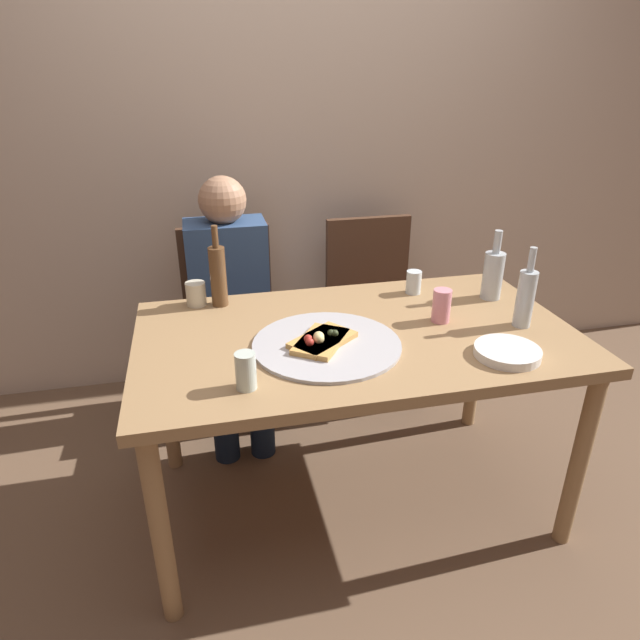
# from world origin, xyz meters

# --- Properties ---
(ground_plane) EXTENTS (8.00, 8.00, 0.00)m
(ground_plane) POSITION_xyz_m (0.00, 0.00, 0.00)
(ground_plane) COLOR brown
(back_wall) EXTENTS (6.00, 0.10, 2.60)m
(back_wall) POSITION_xyz_m (0.00, 1.20, 1.30)
(back_wall) COLOR #BCA893
(back_wall) RESTS_ON ground_plane
(dining_table) EXTENTS (1.52, 0.87, 0.76)m
(dining_table) POSITION_xyz_m (0.00, 0.00, 0.67)
(dining_table) COLOR #99754C
(dining_table) RESTS_ON ground_plane
(pizza_tray) EXTENTS (0.50, 0.50, 0.01)m
(pizza_tray) POSITION_xyz_m (-0.13, -0.08, 0.76)
(pizza_tray) COLOR #ADADB2
(pizza_tray) RESTS_ON dining_table
(pizza_slice_last) EXTENTS (0.25, 0.24, 0.05)m
(pizza_slice_last) POSITION_xyz_m (-0.14, -0.07, 0.78)
(pizza_slice_last) COLOR tan
(pizza_slice_last) RESTS_ON pizza_tray
(pizza_slice_extra) EXTENTS (0.23, 0.26, 0.05)m
(pizza_slice_extra) POSITION_xyz_m (-0.15, -0.08, 0.78)
(pizza_slice_extra) COLOR tan
(pizza_slice_extra) RESTS_ON pizza_tray
(wine_bottle) EXTENTS (0.06, 0.06, 0.31)m
(wine_bottle) POSITION_xyz_m (-0.45, 0.35, 0.88)
(wine_bottle) COLOR brown
(wine_bottle) RESTS_ON dining_table
(beer_bottle) EXTENTS (0.08, 0.08, 0.28)m
(beer_bottle) POSITION_xyz_m (0.60, 0.18, 0.86)
(beer_bottle) COLOR #B2BCC1
(beer_bottle) RESTS_ON dining_table
(water_bottle) EXTENTS (0.06, 0.06, 0.29)m
(water_bottle) POSITION_xyz_m (0.59, -0.08, 0.87)
(water_bottle) COLOR #B2BCC1
(water_bottle) RESTS_ON dining_table
(tumbler_near) EXTENTS (0.08, 0.08, 0.09)m
(tumbler_near) POSITION_xyz_m (-0.54, 0.37, 0.80)
(tumbler_near) COLOR beige
(tumbler_near) RESTS_ON dining_table
(tumbler_far) EXTENTS (0.06, 0.06, 0.09)m
(tumbler_far) POSITION_xyz_m (0.32, 0.29, 0.80)
(tumbler_far) COLOR silver
(tumbler_far) RESTS_ON dining_table
(wine_glass) EXTENTS (0.06, 0.06, 0.11)m
(wine_glass) POSITION_xyz_m (-0.41, -0.28, 0.81)
(wine_glass) COLOR #B7C6BC
(wine_glass) RESTS_ON dining_table
(soda_can) EXTENTS (0.07, 0.07, 0.12)m
(soda_can) POSITION_xyz_m (0.32, 0.02, 0.82)
(soda_can) COLOR pink
(soda_can) RESTS_ON dining_table
(plate_stack) EXTENTS (0.21, 0.21, 0.03)m
(plate_stack) POSITION_xyz_m (0.42, -0.28, 0.77)
(plate_stack) COLOR white
(plate_stack) RESTS_ON dining_table
(chair_left) EXTENTS (0.44, 0.44, 0.90)m
(chair_left) POSITION_xyz_m (-0.39, 0.84, 0.51)
(chair_left) COLOR #472D1E
(chair_left) RESTS_ON ground_plane
(chair_right) EXTENTS (0.44, 0.44, 0.90)m
(chair_right) POSITION_xyz_m (0.34, 0.84, 0.51)
(chair_right) COLOR #472D1E
(chair_right) RESTS_ON ground_plane
(guest_in_sweater) EXTENTS (0.36, 0.56, 1.17)m
(guest_in_sweater) POSITION_xyz_m (-0.39, 0.68, 0.64)
(guest_in_sweater) COLOR navy
(guest_in_sweater) RESTS_ON ground_plane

